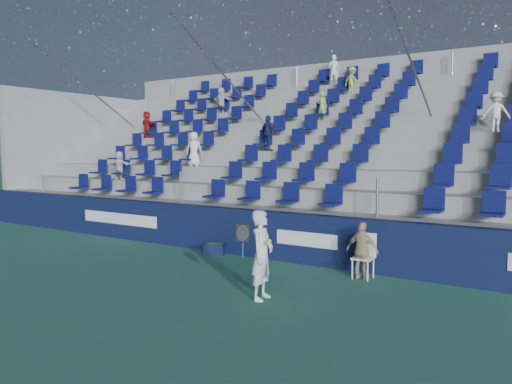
# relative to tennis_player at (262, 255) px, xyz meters

# --- Properties ---
(ground) EXTENTS (70.00, 70.00, 0.00)m
(ground) POSITION_rel_tennis_player_xyz_m (-2.10, -0.12, -0.83)
(ground) COLOR #2F6F57
(ground) RESTS_ON ground
(sponsor_wall) EXTENTS (24.00, 0.32, 1.20)m
(sponsor_wall) POSITION_rel_tennis_player_xyz_m (-2.09, 3.03, -0.23)
(sponsor_wall) COLOR #10183C
(sponsor_wall) RESTS_ON ground
(grandstand) EXTENTS (24.00, 8.17, 6.63)m
(grandstand) POSITION_rel_tennis_player_xyz_m (-2.10, 8.12, 1.31)
(grandstand) COLOR gray
(grandstand) RESTS_ON ground
(tennis_player) EXTENTS (0.69, 0.66, 1.65)m
(tennis_player) POSITION_rel_tennis_player_xyz_m (0.00, 0.00, 0.00)
(tennis_player) COLOR silver
(tennis_player) RESTS_ON ground
(line_judge_chair) EXTENTS (0.44, 0.45, 0.96)m
(line_judge_chair) POSITION_rel_tennis_player_xyz_m (1.00, 2.53, -0.28)
(line_judge_chair) COLOR white
(line_judge_chair) RESTS_ON ground
(line_judge) EXTENTS (0.73, 0.33, 1.22)m
(line_judge) POSITION_rel_tennis_player_xyz_m (1.00, 2.38, -0.22)
(line_judge) COLOR tan
(line_judge) RESTS_ON ground
(ball_bin) EXTENTS (0.62, 0.52, 0.30)m
(ball_bin) POSITION_rel_tennis_player_xyz_m (-3.16, 2.63, -0.66)
(ball_bin) COLOR #10153C
(ball_bin) RESTS_ON ground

